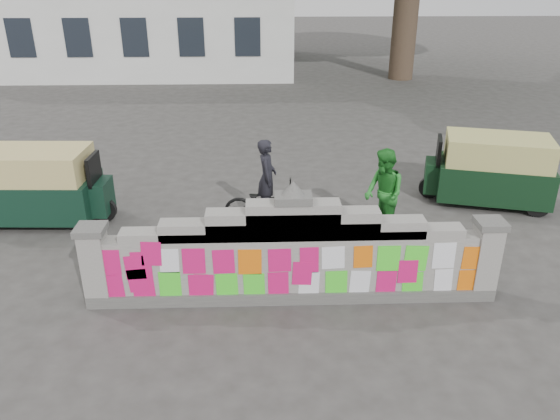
{
  "coord_description": "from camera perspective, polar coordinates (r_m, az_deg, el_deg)",
  "views": [
    {
      "loc": [
        -0.45,
        -7.35,
        4.89
      ],
      "look_at": [
        -0.16,
        1.0,
        1.1
      ],
      "focal_mm": 35.0,
      "sensor_mm": 36.0,
      "label": 1
    }
  ],
  "objects": [
    {
      "name": "cyclist_rider",
      "position": [
        10.89,
        -1.36,
        2.2
      ],
      "size": [
        0.4,
        0.58,
        1.55
      ],
      "primitive_type": "imported",
      "rotation": [
        0.0,
        0.0,
        1.53
      ],
      "color": "black",
      "rests_on": "ground"
    },
    {
      "name": "rickshaw_right",
      "position": [
        12.79,
        21.23,
        4.0
      ],
      "size": [
        2.83,
        1.85,
        1.52
      ],
      "rotation": [
        0.0,
        0.0,
        2.87
      ],
      "color": "black",
      "rests_on": "ground"
    },
    {
      "name": "parapet_wall",
      "position": [
        8.45,
        1.32,
        -4.97
      ],
      "size": [
        6.48,
        0.44,
        2.01
      ],
      "color": "#4C4C49",
      "rests_on": "ground"
    },
    {
      "name": "ground",
      "position": [
        8.84,
        1.27,
        -9.19
      ],
      "size": [
        100.0,
        100.0,
        0.0
      ],
      "primitive_type": "plane",
      "color": "#383533",
      "rests_on": "ground"
    },
    {
      "name": "cyclist_bike",
      "position": [
        11.02,
        -1.34,
        0.67
      ],
      "size": [
        1.77,
        0.68,
        0.92
      ],
      "primitive_type": "imported",
      "rotation": [
        0.0,
        0.0,
        1.53
      ],
      "color": "black",
      "rests_on": "ground"
    },
    {
      "name": "rickshaw_left",
      "position": [
        12.08,
        -23.89,
        2.41
      ],
      "size": [
        2.79,
        1.37,
        1.53
      ],
      "rotation": [
        0.0,
        0.0,
        -0.04
      ],
      "color": "black",
      "rests_on": "ground"
    },
    {
      "name": "pedestrian",
      "position": [
        10.62,
        10.77,
        1.69
      ],
      "size": [
        0.87,
        0.99,
        1.74
      ],
      "primitive_type": "imported",
      "rotation": [
        0.0,
        0.0,
        -1.29
      ],
      "color": "#238228",
      "rests_on": "ground"
    }
  ]
}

